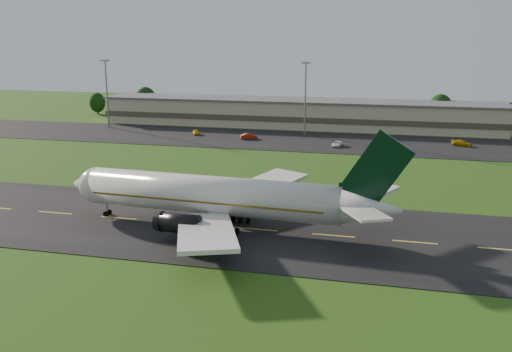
% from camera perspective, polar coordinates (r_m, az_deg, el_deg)
% --- Properties ---
extents(ground, '(360.00, 360.00, 0.00)m').
position_cam_1_polar(ground, '(85.94, -7.02, -4.80)').
color(ground, '#214D13').
rests_on(ground, ground).
extents(taxiway, '(220.00, 30.00, 0.10)m').
position_cam_1_polar(taxiway, '(85.92, -7.02, -4.76)').
color(taxiway, black).
rests_on(taxiway, ground).
extents(apron, '(260.00, 30.00, 0.10)m').
position_cam_1_polar(apron, '(153.29, 2.54, 3.62)').
color(apron, black).
rests_on(apron, ground).
extents(airliner, '(51.30, 42.12, 15.57)m').
position_cam_1_polar(airliner, '(82.92, -3.91, -2.04)').
color(airliner, silver).
rests_on(airliner, ground).
extents(terminal, '(145.00, 16.00, 8.40)m').
position_cam_1_polar(terminal, '(175.21, 6.19, 6.15)').
color(terminal, '#BEB191').
rests_on(terminal, ground).
extents(light_mast_west, '(2.40, 1.20, 20.35)m').
position_cam_1_polar(light_mast_west, '(177.95, -14.72, 8.74)').
color(light_mast_west, gray).
rests_on(light_mast_west, ground).
extents(light_mast_centre, '(2.40, 1.20, 20.35)m').
position_cam_1_polar(light_mast_centre, '(158.51, 4.96, 8.55)').
color(light_mast_centre, gray).
rests_on(light_mast_centre, ground).
extents(tree_line, '(195.23, 9.93, 10.38)m').
position_cam_1_polar(tree_line, '(183.41, 16.45, 6.38)').
color(tree_line, black).
rests_on(tree_line, ground).
extents(service_vehicle_a, '(3.34, 4.25, 1.35)m').
position_cam_1_polar(service_vehicle_a, '(162.04, -6.01, 4.38)').
color(service_vehicle_a, orange).
rests_on(service_vehicle_a, apron).
extents(service_vehicle_b, '(4.83, 3.50, 1.52)m').
position_cam_1_polar(service_vehicle_b, '(154.25, -0.74, 4.00)').
color(service_vehicle_b, '#9F230A').
rests_on(service_vehicle_b, apron).
extents(service_vehicle_c, '(2.77, 4.94, 1.31)m').
position_cam_1_polar(service_vehicle_c, '(145.22, 8.14, 3.20)').
color(service_vehicle_c, white).
rests_on(service_vehicle_c, apron).
extents(service_vehicle_d, '(5.55, 3.94, 1.49)m').
position_cam_1_polar(service_vehicle_d, '(153.44, 19.89, 3.11)').
color(service_vehicle_d, '#C3900B').
rests_on(service_vehicle_d, apron).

